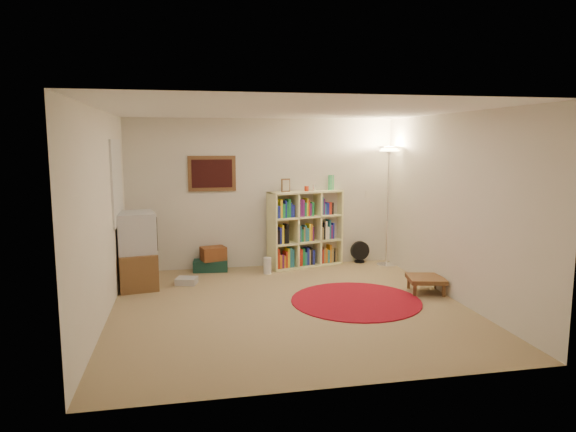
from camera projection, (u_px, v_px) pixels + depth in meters
name	position (u px, v px, depth m)	size (l,w,h in m)	color
room	(285.00, 210.00, 6.50)	(4.54, 4.54, 2.54)	#917955
bookshelf	(304.00, 230.00, 8.73)	(1.34, 0.71, 1.55)	#FFFAAA
floor_lamp	(389.00, 167.00, 8.58)	(0.50, 0.50, 2.04)	white
floor_fan	(360.00, 252.00, 9.04)	(0.34, 0.18, 0.38)	black
tv_stand	(137.00, 251.00, 7.48)	(0.66, 0.84, 1.11)	brown
dvd_box	(187.00, 281.00, 7.69)	(0.35, 0.32, 0.10)	#B4B5B9
suitcase	(211.00, 265.00, 8.51)	(0.59, 0.41, 0.18)	#123429
wicker_basket	(213.00, 254.00, 8.45)	(0.45, 0.37, 0.22)	brown
paper_towel	(267.00, 266.00, 8.29)	(0.14, 0.14, 0.26)	white
red_rug	(356.00, 301.00, 6.87)	(1.74, 1.74, 0.02)	maroon
side_table	(426.00, 279.00, 7.24)	(0.59, 0.59, 0.23)	#52331C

